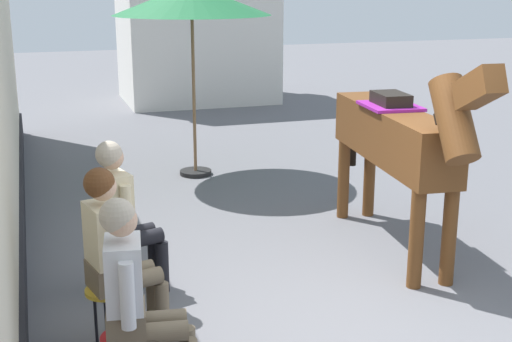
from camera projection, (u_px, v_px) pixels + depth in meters
name	position (u px, v px, depth m)	size (l,w,h in m)	color
ground_plane	(241.00, 216.00, 8.09)	(40.00, 40.00, 0.00)	slate
distant_cottage	(196.00, 18.00, 15.35)	(3.40, 2.60, 3.50)	silver
seated_visitor_near	(135.00, 292.00, 4.35)	(0.61, 0.49, 1.39)	red
seated_visitor_middle	(115.00, 249.00, 5.05)	(0.61, 0.48, 1.39)	gold
seated_visitor_far	(122.00, 211.00, 5.84)	(0.61, 0.48, 1.39)	#194C99
saddled_horse_center	(398.00, 138.00, 6.77)	(0.66, 2.99, 2.06)	brown
cafe_parasol	(192.00, 1.00, 9.19)	(2.10, 2.10, 2.58)	black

